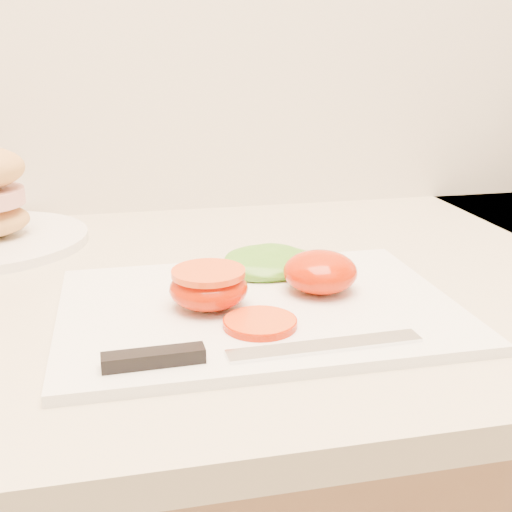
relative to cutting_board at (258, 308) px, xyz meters
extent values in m
cube|color=beige|center=(0.23, 0.10, -0.02)|extent=(3.92, 0.65, 0.03)
cube|color=white|center=(0.00, 0.00, 0.00)|extent=(0.38, 0.27, 0.01)
ellipsoid|color=red|center=(0.07, 0.02, 0.03)|extent=(0.08, 0.08, 0.04)
ellipsoid|color=red|center=(-0.05, 0.00, 0.02)|extent=(0.08, 0.08, 0.04)
cylinder|color=#D84A18|center=(-0.05, 0.00, 0.04)|extent=(0.07, 0.07, 0.01)
cylinder|color=#F54411|center=(-0.01, -0.05, 0.01)|extent=(0.06, 0.06, 0.01)
ellipsoid|color=#539928|center=(0.03, 0.08, 0.02)|extent=(0.12, 0.10, 0.02)
cube|color=silver|center=(0.03, -0.10, 0.01)|extent=(0.17, 0.03, 0.00)
cube|color=black|center=(-0.11, -0.10, 0.01)|extent=(0.08, 0.02, 0.01)
camera|label=1|loc=(-0.13, -0.56, 0.24)|focal=45.00mm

